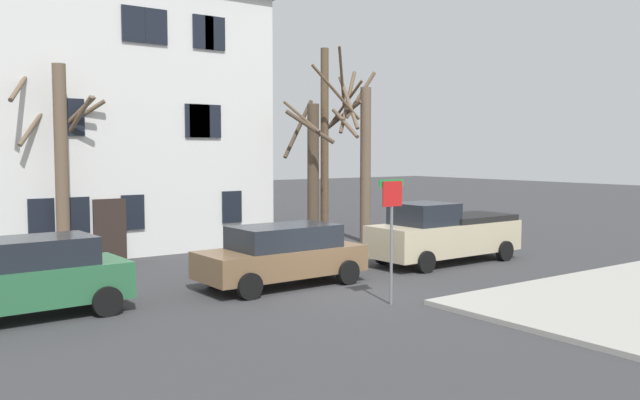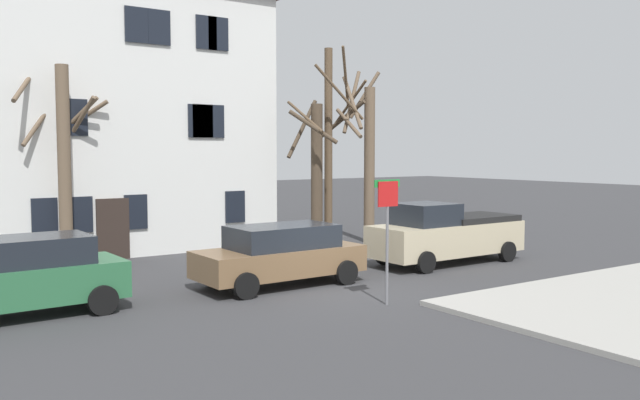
# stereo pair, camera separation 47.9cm
# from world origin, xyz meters

# --- Properties ---
(ground_plane) EXTENTS (120.00, 120.00, 0.00)m
(ground_plane) POSITION_xyz_m (0.00, 0.00, 0.00)
(ground_plane) COLOR #38383A
(building_main) EXTENTS (10.89, 9.25, 11.41)m
(building_main) POSITION_xyz_m (-2.05, 13.02, 5.78)
(building_main) COLOR white
(building_main) RESTS_ON ground_plane
(tree_bare_near) EXTENTS (3.12, 2.04, 6.56)m
(tree_bare_near) POSITION_xyz_m (-5.00, 8.08, 3.52)
(tree_bare_near) COLOR brown
(tree_bare_near) RESTS_ON ground_plane
(tree_bare_mid) EXTENTS (3.10, 3.08, 5.80)m
(tree_bare_mid) POSITION_xyz_m (4.58, 7.93, 3.07)
(tree_bare_mid) COLOR #4C3D2D
(tree_bare_mid) RESTS_ON ground_plane
(tree_bare_far) EXTENTS (2.46, 2.43, 7.81)m
(tree_bare_far) POSITION_xyz_m (5.22, 8.00, 4.18)
(tree_bare_far) COLOR brown
(tree_bare_far) RESTS_ON ground_plane
(tree_bare_end) EXTENTS (2.01, 2.03, 7.02)m
(tree_bare_end) POSITION_xyz_m (6.50, 7.18, 3.53)
(tree_bare_end) COLOR brown
(tree_bare_end) RESTS_ON ground_plane
(car_green_wagon) EXTENTS (4.31, 2.19, 1.78)m
(car_green_wagon) POSITION_xyz_m (-7.28, 1.98, 0.92)
(car_green_wagon) COLOR #2D6B42
(car_green_wagon) RESTS_ON ground_plane
(car_brown_wagon) EXTENTS (4.69, 2.19, 1.67)m
(car_brown_wagon) POSITION_xyz_m (-0.82, 1.69, 0.87)
(car_brown_wagon) COLOR brown
(car_brown_wagon) RESTS_ON ground_plane
(pickup_truck_beige) EXTENTS (5.55, 2.19, 2.03)m
(pickup_truck_beige) POSITION_xyz_m (5.55, 1.75, 0.98)
(pickup_truck_beige) COLOR #C6B793
(pickup_truck_beige) RESTS_ON ground_plane
(street_sign_pole) EXTENTS (0.76, 0.07, 3.02)m
(street_sign_pole) POSITION_xyz_m (0.12, -1.73, 2.10)
(street_sign_pole) COLOR slate
(street_sign_pole) RESTS_ON ground_plane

